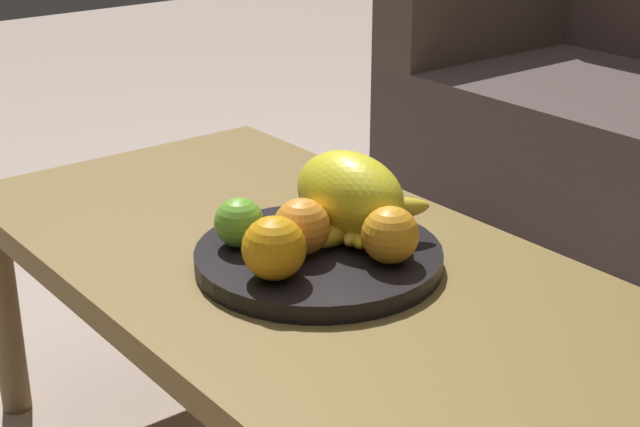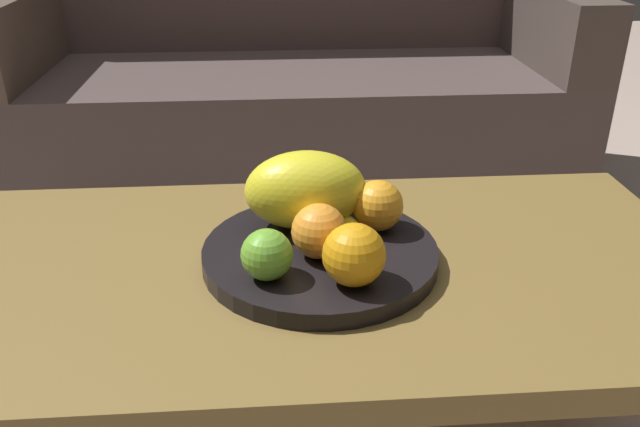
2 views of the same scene
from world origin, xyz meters
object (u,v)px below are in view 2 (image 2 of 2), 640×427
object	(u,v)px
melon_large_front	(306,190)
orange_right	(319,231)
couch	(291,92)
orange_left	(354,255)
banana_bunch	(320,206)
fruit_bowl	(320,253)
apple_front	(267,255)
orange_front	(378,206)
coffee_table	(309,289)

from	to	relation	value
melon_large_front	orange_right	distance (m)	0.09
couch	orange_left	xyz separation A→B (m)	(0.04, -1.33, 0.17)
orange_left	banana_bunch	xyz separation A→B (m)	(-0.03, 0.17, -0.01)
melon_large_front	couch	bearing A→B (deg)	89.33
orange_right	fruit_bowl	bearing A→B (deg)	83.28
couch	fruit_bowl	xyz separation A→B (m)	(0.00, -1.23, 0.11)
orange_right	banana_bunch	world-z (taller)	orange_right
banana_bunch	couch	bearing A→B (deg)	90.31
apple_front	banana_bunch	bearing A→B (deg)	62.29
orange_left	banana_bunch	world-z (taller)	orange_left
melon_large_front	orange_front	bearing A→B (deg)	-10.26
fruit_bowl	coffee_table	bearing A→B (deg)	-171.50
fruit_bowl	banana_bunch	xyz separation A→B (m)	(0.00, 0.07, 0.04)
orange_front	orange_right	distance (m)	0.12
apple_front	orange_left	bearing A→B (deg)	-10.69
orange_front	banana_bunch	world-z (taller)	orange_front
melon_large_front	apple_front	bearing A→B (deg)	-112.33
orange_front	orange_left	xyz separation A→B (m)	(-0.05, -0.14, 0.00)
fruit_bowl	orange_front	distance (m)	0.11
fruit_bowl	melon_large_front	size ratio (longest dim) A/B	1.87
fruit_bowl	orange_front	world-z (taller)	orange_front
fruit_bowl	banana_bunch	world-z (taller)	banana_bunch
apple_front	orange_front	bearing A→B (deg)	37.58
fruit_bowl	orange_right	distance (m)	0.06
orange_front	apple_front	bearing A→B (deg)	-142.42
couch	orange_left	size ratio (longest dim) A/B	21.14
apple_front	fruit_bowl	bearing A→B (deg)	46.92
couch	orange_front	size ratio (longest dim) A/B	22.81
coffee_table	banana_bunch	bearing A→B (deg)	73.72
orange_left	apple_front	bearing A→B (deg)	169.31
melon_large_front	apple_front	xyz separation A→B (m)	(-0.06, -0.14, -0.02)
orange_right	couch	bearing A→B (deg)	89.92
coffee_table	melon_large_front	bearing A→B (deg)	88.76
orange_front	orange_right	bearing A→B (deg)	-141.12
couch	fruit_bowl	distance (m)	1.23
couch	fruit_bowl	world-z (taller)	couch
orange_right	apple_front	distance (m)	0.09
coffee_table	orange_right	bearing A→B (deg)	-62.53
orange_left	banana_bunch	size ratio (longest dim) A/B	0.46
coffee_table	couch	world-z (taller)	couch
orange_left	fruit_bowl	bearing A→B (deg)	109.51
melon_large_front	orange_left	distance (m)	0.17
melon_large_front	orange_right	xyz separation A→B (m)	(0.01, -0.09, -0.02)
melon_large_front	apple_front	size ratio (longest dim) A/B	2.64
fruit_bowl	melon_large_front	xyz separation A→B (m)	(-0.01, 0.06, 0.07)
coffee_table	orange_right	size ratio (longest dim) A/B	15.28
orange_left	orange_front	bearing A→B (deg)	70.10
coffee_table	orange_front	size ratio (longest dim) A/B	15.37
couch	banana_bunch	size ratio (longest dim) A/B	9.76
coffee_table	orange_left	bearing A→B (deg)	-61.90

